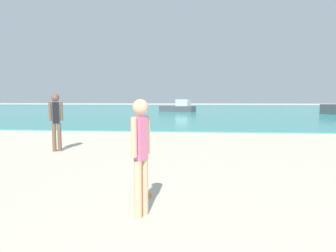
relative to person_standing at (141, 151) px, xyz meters
name	(u,v)px	position (x,y,z in m)	size (l,w,h in m)	color
water	(190,109)	(0.19, 39.62, -0.88)	(160.00, 60.00, 0.06)	teal
person_standing	(141,151)	(0.00, 0.00, 0.00)	(0.21, 0.34, 1.60)	#DDAD84
frisbee	(144,195)	(-0.10, 0.78, -0.90)	(0.24, 0.24, 0.03)	orange
person_distant	(56,119)	(-3.45, 4.46, 0.09)	(0.36, 0.25, 1.76)	brown
boat_far	(179,107)	(-1.03, 29.85, -0.34)	(4.53, 3.05, 1.48)	#4C4C51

